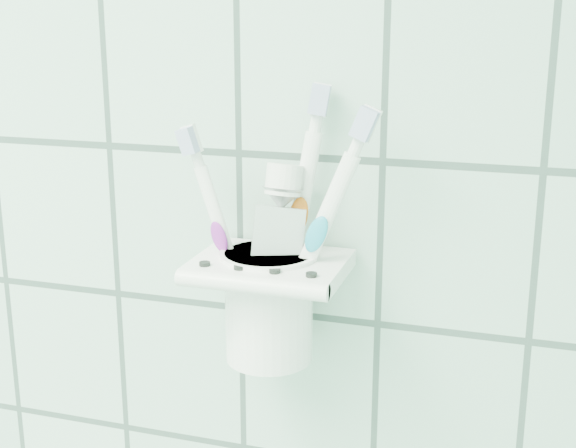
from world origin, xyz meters
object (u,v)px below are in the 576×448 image
at_px(toothbrush_orange, 266,224).
at_px(holder_bracket, 271,268).
at_px(toothbrush_pink, 255,233).
at_px(toothpaste_tube, 265,250).
at_px(toothbrush_blue, 275,218).
at_px(cup, 269,301).

bearing_deg(toothbrush_orange, holder_bracket, 74.79).
bearing_deg(toothbrush_orange, toothbrush_pink, 138.12).
bearing_deg(toothpaste_tube, toothbrush_pink, 106.78).
bearing_deg(toothbrush_blue, toothpaste_tube, -102.13).
xyz_separation_m(holder_bracket, toothbrush_blue, (0.00, 0.01, 0.04)).
relative_size(toothbrush_pink, toothbrush_blue, 0.86).
bearing_deg(cup, toothpaste_tube, -82.99).
bearing_deg(cup, toothbrush_orange, -82.92).
bearing_deg(holder_bracket, toothpaste_tube, -97.73).
height_order(toothbrush_pink, toothbrush_orange, toothbrush_orange).
bearing_deg(cup, toothbrush_pink, 154.31).
distance_m(holder_bracket, cup, 0.03).
bearing_deg(toothpaste_tube, cup, 77.28).
relative_size(cup, toothbrush_pink, 0.48).
height_order(cup, toothpaste_tube, toothpaste_tube).
bearing_deg(toothbrush_blue, holder_bracket, -98.62).
xyz_separation_m(holder_bracket, toothpaste_tube, (-0.00, -0.01, 0.02)).
bearing_deg(holder_bracket, toothbrush_blue, 89.13).
bearing_deg(cup, holder_bracket, -48.90).
xyz_separation_m(toothbrush_blue, toothbrush_orange, (-0.00, -0.02, -0.00)).
relative_size(toothbrush_pink, toothbrush_orange, 0.88).
relative_size(holder_bracket, toothbrush_blue, 0.54).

